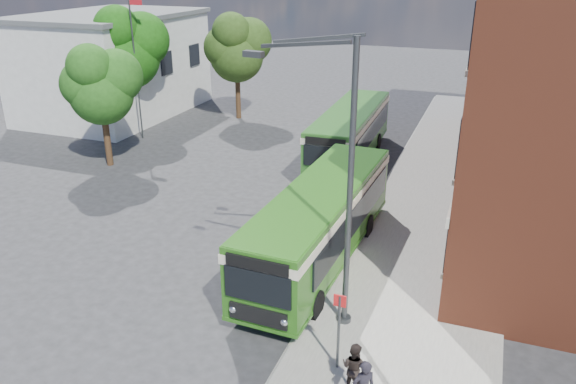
% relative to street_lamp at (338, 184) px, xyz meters
% --- Properties ---
extents(ground, '(120.00, 120.00, 0.00)m').
position_rel_street_lamp_xyz_m(ground, '(-4.84, 2.00, -4.79)').
color(ground, '#27272A').
rests_on(ground, ground).
extents(pavement, '(6.00, 48.00, 0.15)m').
position_rel_street_lamp_xyz_m(pavement, '(2.16, 10.00, -4.72)').
color(pavement, gray).
rests_on(pavement, ground).
extents(kerb_line, '(0.12, 48.00, 0.01)m').
position_rel_street_lamp_xyz_m(kerb_line, '(-0.89, 10.00, -4.79)').
color(kerb_line, beige).
rests_on(kerb_line, ground).
extents(white_building, '(9.40, 13.40, 7.30)m').
position_rel_street_lamp_xyz_m(white_building, '(-22.84, 20.00, -1.13)').
color(white_building, beige).
rests_on(white_building, ground).
extents(flagpole, '(0.95, 0.10, 9.00)m').
position_rel_street_lamp_xyz_m(flagpole, '(-17.29, 15.00, 0.15)').
color(flagpole, '#373A3D').
rests_on(flagpole, ground).
extents(street_lamp, '(2.96, 2.38, 9.00)m').
position_rel_street_lamp_xyz_m(street_lamp, '(0.00, 0.00, 0.00)').
color(street_lamp, '#373A3D').
rests_on(street_lamp, ground).
extents(bus_stop_sign, '(0.35, 0.08, 2.52)m').
position_rel_street_lamp_xyz_m(bus_stop_sign, '(0.76, -2.20, -3.28)').
color(bus_stop_sign, '#373A3D').
rests_on(bus_stop_sign, ground).
extents(bus_front, '(2.99, 11.16, 3.02)m').
position_rel_street_lamp_xyz_m(bus_front, '(-1.64, 3.69, -2.96)').
color(bus_front, '#275F17').
rests_on(bus_front, ground).
extents(bus_rear, '(2.87, 10.89, 3.02)m').
position_rel_street_lamp_xyz_m(bus_rear, '(-3.59, 15.49, -2.96)').
color(bus_rear, '#2B6322').
rests_on(bus_rear, ground).
extents(pedestrian_b, '(0.83, 0.72, 1.45)m').
position_rel_street_lamp_xyz_m(pedestrian_b, '(1.40, -2.91, -3.91)').
color(pedestrian_b, black).
rests_on(pedestrian_b, pavement).
extents(tree_left, '(4.06, 3.86, 6.85)m').
position_rel_street_lamp_xyz_m(tree_left, '(-16.05, 9.91, -0.15)').
color(tree_left, '#321E12').
rests_on(tree_left, ground).
extents(tree_mid, '(4.89, 4.65, 8.26)m').
position_rel_street_lamp_xyz_m(tree_mid, '(-18.75, 16.25, 0.82)').
color(tree_mid, '#321E12').
rests_on(tree_mid, ground).
extents(tree_right, '(4.48, 4.26, 7.56)m').
position_rel_street_lamp_xyz_m(tree_right, '(-13.56, 21.75, 0.34)').
color(tree_right, '#321E12').
rests_on(tree_right, ground).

